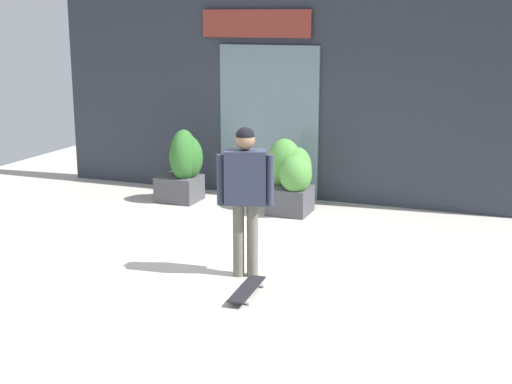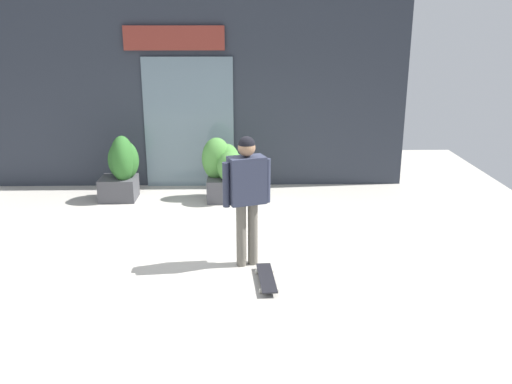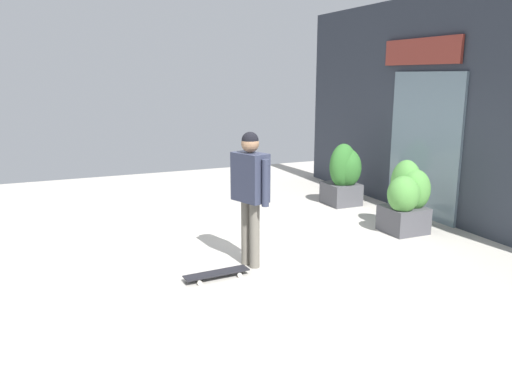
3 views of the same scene
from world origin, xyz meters
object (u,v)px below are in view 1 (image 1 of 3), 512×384
at_px(planter_box_right, 183,165).
at_px(planter_box_left, 291,176).
at_px(skateboard, 247,289).
at_px(skateboarder, 245,185).

bearing_deg(planter_box_right, planter_box_left, -1.05).
bearing_deg(planter_box_left, planter_box_right, 178.95).
height_order(skateboard, planter_box_left, planter_box_left).
height_order(skateboarder, skateboard, skateboarder).
bearing_deg(skateboard, planter_box_right, -147.93).
relative_size(skateboarder, planter_box_left, 1.55).
height_order(planter_box_left, planter_box_right, planter_box_right).
distance_m(skateboarder, skateboard, 1.17).
bearing_deg(skateboard, skateboarder, -160.47).
relative_size(skateboard, planter_box_left, 0.74).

